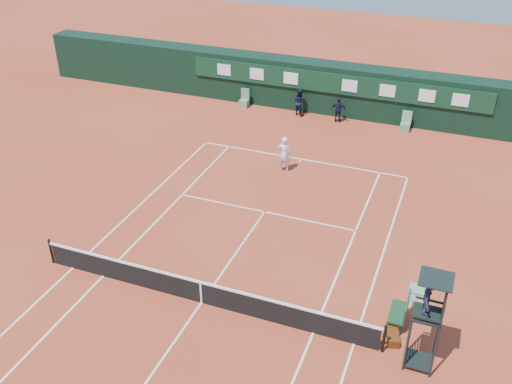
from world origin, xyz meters
The scene contains 14 objects.
ground centered at (0.00, 0.00, 0.00)m, with size 90.00×90.00×0.00m, color #AC4228.
court_lines centered at (0.00, 0.00, 0.01)m, with size 11.05×23.85×0.01m.
tennis_net centered at (0.00, 0.00, 0.51)m, with size 12.90×0.10×1.10m.
back_wall centered at (0.00, 18.74, 1.51)m, with size 40.00×1.65×3.00m.
linesman_chair_left centered at (-5.50, 17.48, 0.32)m, with size 0.55×0.50×1.15m.
linesman_chair_right centered at (4.50, 17.48, 0.32)m, with size 0.55×0.50×1.15m.
umpire_chair centered at (7.52, -0.11, 2.46)m, with size 0.96×0.95×3.42m.
player_bench centered at (6.72, 1.49, 0.60)m, with size 0.56×1.20×1.10m.
tennis_bag centered at (6.61, 0.65, 0.16)m, with size 0.37×0.85×0.32m, color black.
cooler centered at (7.07, 2.74, 0.33)m, with size 0.57×0.57×0.65m.
tennis_ball centered at (-0.92, 9.09, 0.03)m, with size 0.07×0.07×0.07m, color #BCDB33.
player centered at (-0.45, 10.39, 0.92)m, with size 0.67×0.44×1.85m, color silver.
ball_kid_left centered at (-1.90, 17.51, 0.82)m, with size 0.80×0.62×1.65m, color black.
ball_kid_right centered at (0.59, 17.28, 0.77)m, with size 0.90×0.37×1.54m, color black.
Camera 1 is at (7.36, -13.66, 13.69)m, focal length 40.00 mm.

